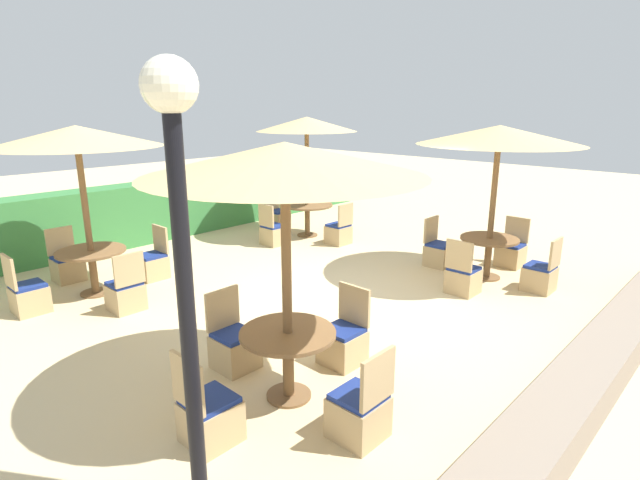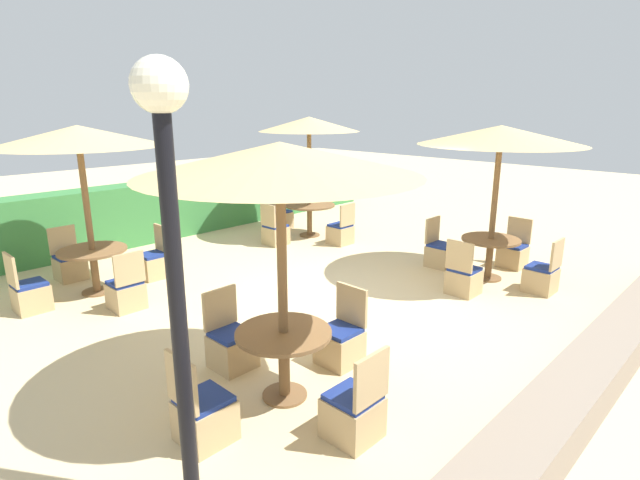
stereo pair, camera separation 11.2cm
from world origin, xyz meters
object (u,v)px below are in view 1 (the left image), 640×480
object	(u,v)px
round_table_front_left	(288,347)
patio_chair_front_right_west	(463,278)
parasol_front_left	(284,160)
patio_chair_front_right_south	(540,276)
round_table_front_right	(489,247)
patio_chair_front_right_north	(438,253)
patio_chair_front_left_north	(234,347)
patio_chair_back_left_south	(126,294)
patio_chair_front_right_east	(511,253)
patio_chair_back_right_south	(339,232)
patio_chair_front_left_south	(360,412)
round_table_back_left	(92,260)
patio_chair_back_left_west	(28,296)
parasol_back_right	(307,125)
patio_chair_back_left_north	(67,266)
patio_chair_front_left_west	(209,416)
parasol_back_left	(76,137)
parasol_front_right	(499,136)
lamp_post	(179,211)
patio_chair_back_left_east	(153,264)
patio_chair_back_right_west	(273,233)
round_table_back_right	(307,210)
patio_chair_front_left_east	(343,342)
patio_chair_back_right_north	(278,218)

from	to	relation	value
round_table_front_left	patio_chair_front_right_west	bearing A→B (deg)	1.43
parasol_front_left	patio_chair_front_right_south	distance (m)	5.56
round_table_front_right	patio_chair_front_right_north	world-z (taller)	patio_chair_front_right_north
round_table_front_left	patio_chair_front_right_south	size ratio (longest dim) A/B	1.08
patio_chair_front_left_north	patio_chair_back_left_south	xyz separation A→B (m)	(-0.07, 2.56, 0.00)
patio_chair_front_right_east	patio_chair_back_right_south	xyz separation A→B (m)	(-1.07, 3.45, 0.00)
patio_chair_front_left_south	round_table_back_left	bearing A→B (deg)	91.05
patio_chair_back_left_west	parasol_back_right	world-z (taller)	parasol_back_right
patio_chair_front_left_south	patio_chair_front_right_west	size ratio (longest dim) A/B	1.00
patio_chair_front_left_south	patio_chair_front_left_north	bearing A→B (deg)	89.94
round_table_back_left	patio_chair_back_left_north	distance (m)	1.05
round_table_back_left	patio_chair_front_right_north	xyz separation A→B (m)	(5.16, -3.37, -0.33)
round_table_front_left	patio_chair_back_left_south	xyz separation A→B (m)	(-0.07, 3.48, -0.32)
patio_chair_front_left_west	patio_chair_front_right_west	world-z (taller)	same
patio_chair_front_left_south	patio_chair_front_right_north	bearing A→B (deg)	22.64
round_table_front_left	parasol_back_left	bearing A→B (deg)	91.38
parasol_front_right	patio_chair_front_right_north	world-z (taller)	parasol_front_right
lamp_post	parasol_front_left	size ratio (longest dim) A/B	1.21
round_table_front_left	patio_chair_front_right_east	world-z (taller)	patio_chair_front_right_east
round_table_back_left	patio_chair_back_left_east	size ratio (longest dim) A/B	1.15
patio_chair_back_right_west	patio_chair_back_left_north	bearing A→B (deg)	-102.96
patio_chair_front_right_south	round_table_back_right	size ratio (longest dim) A/B	0.78
patio_chair_front_left_west	parasol_front_right	bearing A→B (deg)	91.37
patio_chair_back_right_west	patio_chair_front_left_east	bearing A→B (deg)	-32.78
patio_chair_front_right_north	patio_chair_back_right_north	bearing A→B (deg)	-89.24
patio_chair_back_left_west	parasol_front_left	bearing A→B (deg)	14.07
round_table_front_left	patio_chair_back_left_east	xyz separation A→B (m)	(0.93, 4.51, -0.32)
patio_chair_back_left_east	round_table_front_right	size ratio (longest dim) A/B	0.92
patio_chair_back_left_west	patio_chair_back_right_south	size ratio (longest dim) A/B	1.00
patio_chair_back_left_south	patio_chair_front_right_east	size ratio (longest dim) A/B	1.00
parasol_front_right	patio_chair_back_right_west	xyz separation A→B (m)	(-1.16, 4.43, -2.25)
parasol_front_right	round_table_back_right	bearing A→B (deg)	91.10
patio_chair_back_right_north	round_table_back_right	bearing A→B (deg)	87.74
patio_chair_front_left_south	round_table_back_left	size ratio (longest dim) A/B	0.87
patio_chair_back_left_south	patio_chair_back_left_west	size ratio (longest dim) A/B	1.00
patio_chair_back_left_west	patio_chair_back_left_north	world-z (taller)	same
patio_chair_back_right_south	round_table_front_left	bearing A→B (deg)	-144.07
patio_chair_front_left_east	parasol_back_right	size ratio (longest dim) A/B	0.34
round_table_front_left	patio_chair_front_left_west	world-z (taller)	patio_chair_front_left_west
patio_chair_back_left_south	patio_chair_front_right_east	distance (m)	6.94
round_table_front_left	patio_chair_back_left_north	xyz separation A→B (m)	(-0.15, 5.50, -0.32)
round_table_back_left	lamp_post	bearing A→B (deg)	-105.32
patio_chair_back_right_north	round_table_back_left	bearing A→B (deg)	12.69
round_table_back_right	patio_chair_back_left_south	bearing A→B (deg)	-167.75
parasol_front_right	patio_chair_back_right_south	distance (m)	4.10
patio_chair_front_left_east	round_table_back_right	xyz separation A→B (m)	(3.99, 4.52, 0.35)
patio_chair_front_left_south	patio_chair_back_left_south	size ratio (longest dim) A/B	1.00
patio_chair_back_left_south	patio_chair_front_right_north	xyz separation A→B (m)	(5.13, -2.34, 0.00)
patio_chair_back_right_west	patio_chair_back_left_west	bearing A→B (deg)	-88.57
patio_chair_front_left_north	patio_chair_back_left_west	size ratio (longest dim) A/B	1.00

